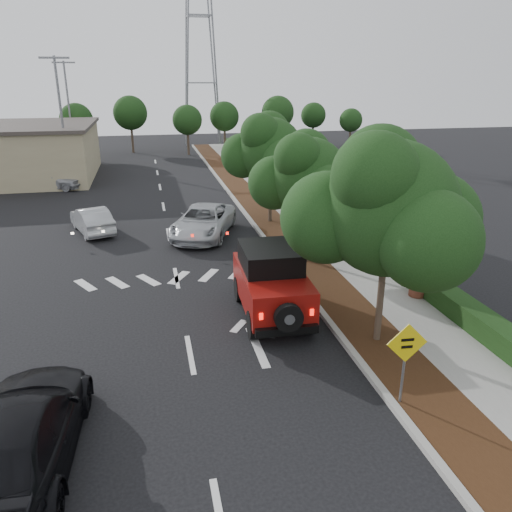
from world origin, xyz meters
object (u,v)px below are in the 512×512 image
object	(u,v)px
red_jeep	(271,281)
black_suv_oncoming	(19,434)
silver_suv_ahead	(203,221)
speed_hump_sign	(406,353)

from	to	relation	value
red_jeep	black_suv_oncoming	size ratio (longest dim) A/B	0.84
silver_suv_ahead	black_suv_oncoming	bearing A→B (deg)	-89.33
black_suv_oncoming	silver_suv_ahead	bearing A→B (deg)	-106.62
red_jeep	black_suv_oncoming	bearing A→B (deg)	-136.78
silver_suv_ahead	speed_hump_sign	bearing A→B (deg)	-57.84
red_jeep	black_suv_oncoming	distance (m)	8.88
black_suv_oncoming	speed_hump_sign	size ratio (longest dim) A/B	2.57
black_suv_oncoming	speed_hump_sign	distance (m)	8.58
silver_suv_ahead	black_suv_oncoming	world-z (taller)	black_suv_oncoming
black_suv_oncoming	speed_hump_sign	world-z (taller)	speed_hump_sign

